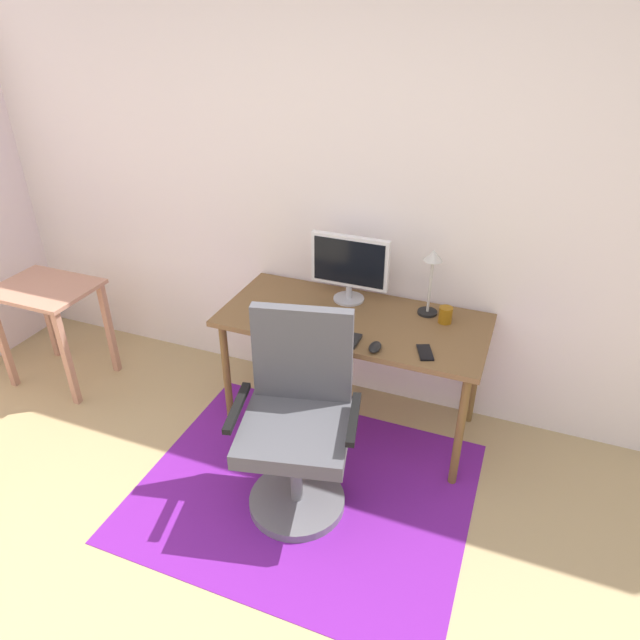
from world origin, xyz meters
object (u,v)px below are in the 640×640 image
object	(u,v)px
monitor	(350,264)
office_chair	(298,427)
side_table	(49,306)
desk	(353,329)
keyboard	(320,334)
cell_phone	(425,352)
coffee_cup	(445,315)
computer_mouse	(375,347)
desk_lamp	(432,270)

from	to	relation	value
monitor	office_chair	world-z (taller)	monitor
monitor	side_table	xyz separation A→B (m)	(-1.86, -0.47, -0.41)
desk	office_chair	distance (m)	0.69
keyboard	cell_phone	xyz separation A→B (m)	(0.55, 0.03, -0.00)
coffee_cup	desk	bearing A→B (deg)	-163.89
coffee_cup	cell_phone	distance (m)	0.35
computer_mouse	desk_lamp	xyz separation A→B (m)	(0.16, 0.47, 0.25)
coffee_cup	office_chair	bearing A→B (deg)	-123.64
desk	monitor	world-z (taller)	monitor
monitor	coffee_cup	xyz separation A→B (m)	(0.57, -0.06, -0.18)
monitor	desk_lamp	xyz separation A→B (m)	(0.46, 0.01, 0.04)
office_chair	side_table	bearing A→B (deg)	155.38
desk	office_chair	xyz separation A→B (m)	(-0.05, -0.66, -0.20)
cell_phone	desk_lamp	distance (m)	0.49
office_chair	cell_phone	bearing A→B (deg)	29.28
desk_lamp	side_table	world-z (taller)	desk_lamp
monitor	cell_phone	world-z (taller)	monitor
desk	computer_mouse	size ratio (longest dim) A/B	14.16
monitor	side_table	bearing A→B (deg)	-165.87
monitor	keyboard	size ratio (longest dim) A/B	1.06
monitor	coffee_cup	size ratio (longest dim) A/B	4.99
office_chair	computer_mouse	bearing A→B (deg)	43.70
monitor	keyboard	world-z (taller)	monitor
desk	cell_phone	xyz separation A→B (m)	(0.45, -0.21, 0.08)
office_chair	side_table	world-z (taller)	office_chair
computer_mouse	coffee_cup	distance (m)	0.49
keyboard	monitor	bearing A→B (deg)	88.41
desk	desk_lamp	bearing A→B (deg)	28.47
computer_mouse	side_table	distance (m)	2.17
coffee_cup	side_table	size ratio (longest dim) A/B	0.13
cell_phone	desk_lamp	xyz separation A→B (m)	(-0.08, 0.41, 0.26)
computer_mouse	coffee_cup	bearing A→B (deg)	56.00
keyboard	office_chair	xyz separation A→B (m)	(0.05, -0.42, -0.28)
computer_mouse	keyboard	bearing A→B (deg)	174.57
desk_lamp	keyboard	bearing A→B (deg)	-137.32
keyboard	desk_lamp	bearing A→B (deg)	42.68
office_chair	side_table	xyz separation A→B (m)	(-1.90, 0.39, 0.09)
office_chair	coffee_cup	bearing A→B (deg)	43.32
monitor	cell_phone	xyz separation A→B (m)	(0.54, -0.40, -0.22)
coffee_cup	office_chair	xyz separation A→B (m)	(-0.53, -0.80, -0.32)
coffee_cup	cell_phone	world-z (taller)	coffee_cup
computer_mouse	coffee_cup	size ratio (longest dim) A/B	1.14
keyboard	coffee_cup	xyz separation A→B (m)	(0.59, 0.38, 0.04)
coffee_cup	office_chair	world-z (taller)	office_chair
coffee_cup	cell_phone	xyz separation A→B (m)	(-0.03, -0.34, -0.04)
cell_phone	desk_lamp	bearing A→B (deg)	78.52
coffee_cup	office_chair	size ratio (longest dim) A/B	0.09
computer_mouse	office_chair	xyz separation A→B (m)	(-0.26, -0.39, -0.29)
monitor	office_chair	size ratio (longest dim) A/B	0.44
desk_lamp	computer_mouse	bearing A→B (deg)	-109.38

